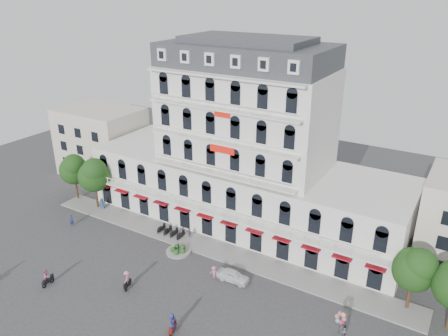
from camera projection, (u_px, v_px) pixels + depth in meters
ground at (168, 285)px, 49.75m from camera, size 120.00×120.00×0.00m
sidewalk at (211, 247)px, 56.83m from camera, size 53.00×4.00×0.16m
main_building at (245, 155)px, 60.12m from camera, size 45.00×15.00×25.80m
flank_building_west at (102, 142)px, 77.53m from camera, size 14.00×10.00×12.00m
traffic_island at (178, 251)px, 55.82m from camera, size 3.20×3.20×1.60m
parked_scooter_row at (171, 235)px, 59.73m from camera, size 4.40×1.80×1.10m
tree_west_outer at (74, 168)px, 67.93m from camera, size 4.50×4.48×7.76m
tree_west_inner at (94, 174)px, 65.03m from camera, size 4.76×4.76×8.25m
tree_east_inner at (415, 268)px, 44.16m from camera, size 4.40×4.37×7.57m
parked_car at (233, 276)px, 50.31m from camera, size 3.97×1.69×1.34m
rider_southwest at (47, 277)px, 49.41m from camera, size 0.68×1.70×2.16m
rider_east at (172, 323)px, 42.54m from camera, size 0.83×1.66×2.33m
rider_center at (127, 279)px, 48.87m from camera, size 1.04×1.63×2.28m
pedestrian_left at (102, 204)px, 66.44m from camera, size 0.93×0.65×1.79m
pedestrian_mid at (189, 233)px, 58.74m from camera, size 0.91×0.44×1.50m
pedestrian_right at (214, 272)px, 50.72m from camera, size 1.19×1.03×1.60m
pedestrian_far at (72, 220)px, 61.80m from camera, size 0.73×0.62×1.71m
balloon_vendor at (342, 326)px, 42.04m from camera, size 1.36×1.31×2.45m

